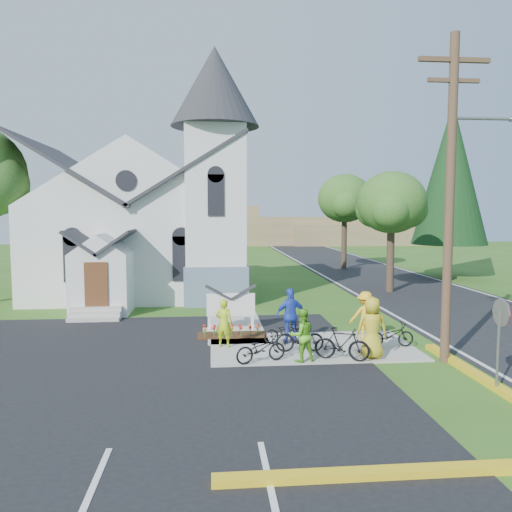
{
  "coord_description": "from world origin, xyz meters",
  "views": [
    {
      "loc": [
        -1.98,
        -16.18,
        4.67
      ],
      "look_at": [
        -0.04,
        5.0,
        2.81
      ],
      "focal_mm": 35.0,
      "sensor_mm": 36.0,
      "label": 1
    }
  ],
  "objects": [
    {
      "name": "cyclist_0",
      "position": [
        -1.54,
        0.7,
        0.88
      ],
      "size": [
        0.71,
        0.58,
        1.67
      ],
      "primitive_type": "imported",
      "rotation": [
        0.0,
        0.0,
        2.8
      ],
      "color": "#ABC817",
      "rests_on": "sidewalk"
    },
    {
      "name": "church",
      "position": [
        -5.48,
        12.48,
        5.25
      ],
      "size": [
        12.35,
        12.0,
        13.0
      ],
      "color": "white",
      "rests_on": "ground"
    },
    {
      "name": "cyclist_3",
      "position": [
        3.62,
        1.27,
        0.93
      ],
      "size": [
        1.18,
        0.73,
        1.76
      ],
      "primitive_type": "imported",
      "rotation": [
        0.0,
        0.0,
        3.07
      ],
      "color": "yellow",
      "rests_on": "sidewalk"
    },
    {
      "name": "ground",
      "position": [
        0.0,
        0.0,
        0.0
      ],
      "size": [
        120.0,
        120.0,
        0.0
      ],
      "primitive_type": "plane",
      "color": "#365A19",
      "rests_on": "ground"
    },
    {
      "name": "road",
      "position": [
        10.0,
        15.0,
        0.01
      ],
      "size": [
        8.0,
        90.0,
        0.02
      ],
      "primitive_type": "cube",
      "color": "black",
      "rests_on": "ground"
    },
    {
      "name": "stop_sign",
      "position": [
        5.43,
        -4.2,
        1.78
      ],
      "size": [
        0.11,
        0.76,
        2.48
      ],
      "color": "gray",
      "rests_on": "ground"
    },
    {
      "name": "cyclist_2",
      "position": [
        0.83,
        1.02,
        1.03
      ],
      "size": [
        1.21,
        0.66,
        1.95
      ],
      "primitive_type": "imported",
      "rotation": [
        0.0,
        0.0,
        3.31
      ],
      "color": "blue",
      "rests_on": "sidewalk"
    },
    {
      "name": "sidewalk",
      "position": [
        1.5,
        0.5,
        0.03
      ],
      "size": [
        7.0,
        4.0,
        0.05
      ],
      "primitive_type": "cube",
      "color": "#A4A094",
      "rests_on": "ground"
    },
    {
      "name": "tree_road_near",
      "position": [
        8.5,
        12.0,
        5.21
      ],
      "size": [
        4.0,
        4.0,
        7.05
      ],
      "color": "#37271E",
      "rests_on": "ground"
    },
    {
      "name": "flower_bed",
      "position": [
        -1.2,
        2.3,
        0.04
      ],
      "size": [
        2.6,
        1.1,
        0.07
      ],
      "primitive_type": "cube",
      "color": "#331B0E",
      "rests_on": "ground"
    },
    {
      "name": "church_sign",
      "position": [
        -1.2,
        3.2,
        1.03
      ],
      "size": [
        2.2,
        0.4,
        1.7
      ],
      "color": "#A4A094",
      "rests_on": "ground"
    },
    {
      "name": "parking_lot",
      "position": [
        -7.0,
        -2.0,
        0.01
      ],
      "size": [
        20.0,
        16.0,
        0.02
      ],
      "primitive_type": "cube",
      "color": "black",
      "rests_on": "ground"
    },
    {
      "name": "bike_4",
      "position": [
        4.17,
        0.15,
        0.47
      ],
      "size": [
        1.62,
        0.58,
        0.85
      ],
      "primitive_type": "imported",
      "rotation": [
        0.0,
        0.0,
        1.58
      ],
      "color": "black",
      "rests_on": "sidewalk"
    },
    {
      "name": "bike_0",
      "position": [
        -0.46,
        -1.2,
        0.48
      ],
      "size": [
        1.75,
        1.09,
        0.87
      ],
      "primitive_type": "imported",
      "rotation": [
        0.0,
        0.0,
        1.91
      ],
      "color": "black",
      "rests_on": "sidewalk"
    },
    {
      "name": "utility_pole",
      "position": [
        5.36,
        -1.5,
        5.4
      ],
      "size": [
        3.45,
        0.28,
        10.0
      ],
      "color": "#493224",
      "rests_on": "ground"
    },
    {
      "name": "cyclist_4",
      "position": [
        3.09,
        -1.08,
        1.03
      ],
      "size": [
        1.02,
        0.72,
        1.96
      ],
      "primitive_type": "imported",
      "rotation": [
        0.0,
        0.0,
        3.04
      ],
      "color": "gold",
      "rests_on": "sidewalk"
    },
    {
      "name": "tree_road_mid",
      "position": [
        9.0,
        24.0,
        5.78
      ],
      "size": [
        4.4,
        4.4,
        7.8
      ],
      "color": "#37271E",
      "rests_on": "ground"
    },
    {
      "name": "bike_3",
      "position": [
        2.1,
        -1.2,
        0.57
      ],
      "size": [
        1.79,
        1.14,
        1.05
      ],
      "primitive_type": "imported",
      "rotation": [
        0.0,
        0.0,
        1.16
      ],
      "color": "black",
      "rests_on": "sidewalk"
    },
    {
      "name": "bike_1",
      "position": [
        0.95,
        -0.16,
        0.54
      ],
      "size": [
        1.63,
        0.5,
        0.97
      ],
      "primitive_type": "imported",
      "rotation": [
        0.0,
        0.0,
        1.54
      ],
      "color": "black",
      "rests_on": "sidewalk"
    },
    {
      "name": "bike_2",
      "position": [
        0.64,
        0.98,
        0.46
      ],
      "size": [
        1.61,
        0.75,
        0.81
      ],
      "primitive_type": "imported",
      "rotation": [
        0.0,
        0.0,
        1.71
      ],
      "color": "black",
      "rests_on": "sidewalk"
    },
    {
      "name": "conifer",
      "position": [
        15.0,
        18.0,
        7.39
      ],
      "size": [
        5.2,
        5.2,
        12.4
      ],
      "color": "#37271E",
      "rests_on": "ground"
    },
    {
      "name": "distant_hills",
      "position": [
        3.36,
        56.33,
        2.17
      ],
      "size": [
        61.0,
        10.0,
        5.6
      ],
      "color": "olive",
      "rests_on": "ground"
    },
    {
      "name": "cyclist_1",
      "position": [
        0.82,
        -1.2,
        0.88
      ],
      "size": [
        0.94,
        0.82,
        1.65
      ],
      "primitive_type": "imported",
      "rotation": [
        0.0,
        0.0,
        3.41
      ],
      "color": "#5DB421",
      "rests_on": "sidewalk"
    }
  ]
}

